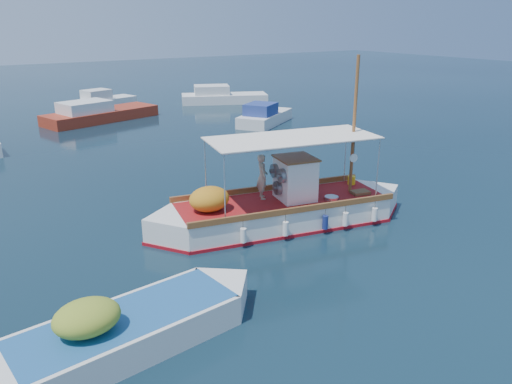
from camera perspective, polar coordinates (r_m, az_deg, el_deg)
ground at (r=18.58m, az=2.38°, el=-3.96°), size 160.00×160.00×0.00m
fishing_caique at (r=18.60m, az=2.83°, el=-2.10°), size 10.13×4.26×6.30m
dinghy at (r=12.44m, az=-14.74°, el=-15.40°), size 7.12×2.64×1.75m
bg_boat_n at (r=39.71m, az=-17.61°, el=8.43°), size 8.99×5.01×1.80m
bg_boat_ne at (r=36.79m, az=0.94°, el=8.53°), size 5.79×4.83×1.80m
bg_boat_e at (r=46.52m, az=-3.94°, el=10.73°), size 8.08×5.46×1.80m
bg_boat_far_n at (r=45.80m, az=-17.03°, el=9.82°), size 5.64×3.44×1.80m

